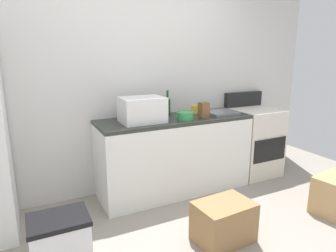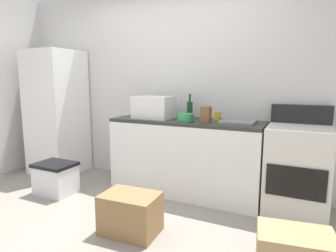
{
  "view_description": "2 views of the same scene",
  "coord_description": "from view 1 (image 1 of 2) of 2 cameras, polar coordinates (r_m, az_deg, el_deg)",
  "views": [
    {
      "loc": [
        -1.25,
        -1.74,
        1.61
      ],
      "look_at": [
        -0.03,
        0.73,
        0.94
      ],
      "focal_mm": 31.53,
      "sensor_mm": 36.0,
      "label": 1
    },
    {
      "loc": [
        1.56,
        -1.87,
        1.34
      ],
      "look_at": [
        0.36,
        0.59,
        0.91
      ],
      "focal_mm": 30.26,
      "sensor_mm": 36.0,
      "label": 2
    }
  ],
  "objects": [
    {
      "name": "cardboard_box_medium",
      "position": [
        2.77,
        10.69,
        -17.74
      ],
      "size": [
        0.52,
        0.38,
        0.36
      ],
      "primitive_type": "cube",
      "rotation": [
        0.0,
        0.0,
        0.06
      ],
      "color": "olive",
      "rests_on": "ground_plane"
    },
    {
      "name": "coffee_mug",
      "position": [
        3.67,
        5.14,
        3.24
      ],
      "size": [
        0.08,
        0.08,
        0.1
      ],
      "primitive_type": "cylinder",
      "color": "gold",
      "rests_on": "kitchen_counter"
    },
    {
      "name": "sink_basin",
      "position": [
        3.68,
        10.17,
        2.56
      ],
      "size": [
        0.36,
        0.32,
        0.03
      ],
      "primitive_type": "cube",
      "color": "slate",
      "rests_on": "kitchen_counter"
    },
    {
      "name": "cardboard_box_large",
      "position": [
        3.59,
        29.73,
        -11.42
      ],
      "size": [
        0.52,
        0.39,
        0.39
      ],
      "primitive_type": "cube",
      "rotation": [
        0.0,
        0.0,
        0.15
      ],
      "color": "tan",
      "rests_on": "ground_plane"
    },
    {
      "name": "knife_block",
      "position": [
        3.4,
        6.92,
        3.05
      ],
      "size": [
        0.1,
        0.1,
        0.18
      ],
      "primitive_type": "cube",
      "color": "brown",
      "rests_on": "kitchen_counter"
    },
    {
      "name": "storage_bin",
      "position": [
        2.64,
        -20.16,
        -19.75
      ],
      "size": [
        0.46,
        0.36,
        0.38
      ],
      "color": "silver",
      "rests_on": "ground_plane"
    },
    {
      "name": "mixing_bowl",
      "position": [
        3.29,
        3.35,
        1.96
      ],
      "size": [
        0.19,
        0.19,
        0.09
      ],
      "primitive_type": "cylinder",
      "color": "#338C4C",
      "rests_on": "kitchen_counter"
    },
    {
      "name": "kitchen_counter",
      "position": [
        3.53,
        1.3,
        -5.55
      ],
      "size": [
        1.8,
        0.6,
        0.9
      ],
      "color": "white",
      "rests_on": "ground_plane"
    },
    {
      "name": "stove_oven",
      "position": [
        4.21,
        16.16,
        -2.67
      ],
      "size": [
        0.6,
        0.61,
        1.1
      ],
      "color": "silver",
      "rests_on": "ground_plane"
    },
    {
      "name": "wall_back",
      "position": [
        3.54,
        -5.65,
        8.57
      ],
      "size": [
        5.0,
        0.1,
        2.6
      ],
      "primitive_type": "cube",
      "color": "silver",
      "rests_on": "ground_plane"
    },
    {
      "name": "microwave",
      "position": [
        3.17,
        -5.03,
        3.16
      ],
      "size": [
        0.46,
        0.34,
        0.27
      ],
      "primitive_type": "cube",
      "color": "white",
      "rests_on": "kitchen_counter"
    },
    {
      "name": "wine_bottle",
      "position": [
        3.51,
        -0.1,
        3.81
      ],
      "size": [
        0.07,
        0.07,
        0.3
      ],
      "color": "#193F1E",
      "rests_on": "kitchen_counter"
    }
  ]
}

